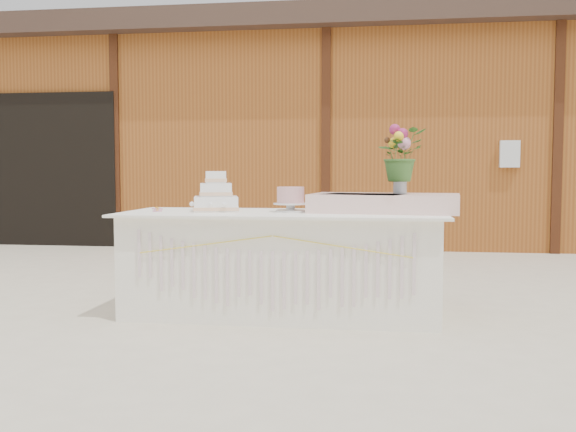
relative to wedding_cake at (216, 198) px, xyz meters
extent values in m
plane|color=beige|center=(0.52, -0.06, -0.87)|extent=(80.00, 80.00, 0.00)
cube|color=#91511E|center=(0.52, 5.94, 0.63)|extent=(12.00, 4.00, 3.00)
cube|color=#392820|center=(0.52, 5.94, 2.28)|extent=(12.60, 4.60, 0.30)
cube|color=black|center=(-3.68, 3.92, 0.23)|extent=(2.40, 0.08, 2.20)
cube|color=white|center=(0.52, -0.06, -0.50)|extent=(2.28, 0.88, 0.75)
cube|color=white|center=(0.52, -0.06, -0.11)|extent=(2.40, 1.00, 0.02)
cube|color=white|center=(0.00, 0.00, -0.05)|extent=(0.40, 0.40, 0.11)
cube|color=beige|center=(0.00, 0.00, -0.08)|extent=(0.41, 0.41, 0.03)
cube|color=white|center=(0.00, 0.00, 0.06)|extent=(0.29, 0.29, 0.10)
cube|color=beige|center=(0.00, 0.00, 0.03)|extent=(0.30, 0.30, 0.03)
cube|color=white|center=(0.00, 0.00, 0.16)|extent=(0.19, 0.19, 0.09)
cube|color=beige|center=(0.00, 0.00, 0.13)|extent=(0.20, 0.20, 0.03)
cylinder|color=white|center=(0.58, -0.01, -0.10)|extent=(0.22, 0.22, 0.01)
cylinder|color=white|center=(0.58, -0.01, -0.07)|extent=(0.07, 0.07, 0.04)
cylinder|color=white|center=(0.58, -0.01, -0.04)|extent=(0.26, 0.26, 0.01)
cylinder|color=#C99193|center=(0.58, -0.01, 0.02)|extent=(0.20, 0.20, 0.12)
cube|color=beige|center=(1.28, 0.05, -0.04)|extent=(1.14, 0.74, 0.14)
cylinder|color=silver|center=(1.40, 0.12, 0.10)|extent=(0.10, 0.10, 0.14)
imported|color=#3A692A|center=(1.40, 0.12, 0.37)|extent=(0.48, 0.48, 0.40)
camera|label=1|loc=(1.24, -4.79, 0.20)|focal=40.00mm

